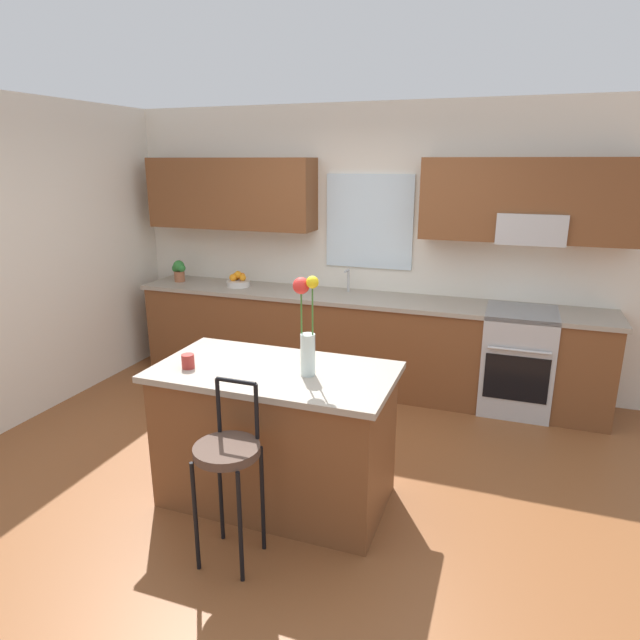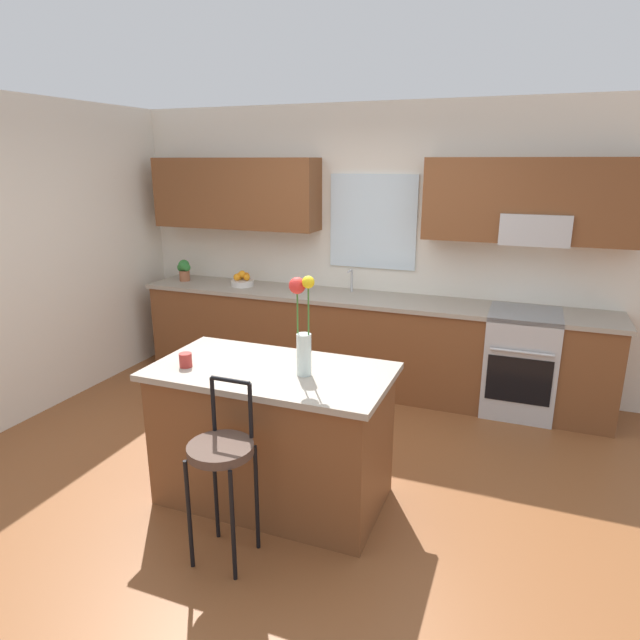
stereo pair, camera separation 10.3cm
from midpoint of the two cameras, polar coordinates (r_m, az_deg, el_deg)
The scene contains 12 objects.
ground_plane at distance 4.15m, azimuth -3.49°, elevation -15.45°, with size 14.00×14.00×0.00m, color brown.
wall_left at distance 5.38m, azimuth -28.45°, elevation 5.46°, with size 0.12×4.60×2.70m, color silver.
back_wall_assembly at distance 5.44m, azimuth 4.83°, elevation 9.16°, with size 5.60×0.50×2.70m.
counter_run at distance 5.41m, azimuth 3.48°, elevation -2.23°, with size 4.56×0.64×0.92m.
sink_faucet at distance 5.43m, azimuth 2.37°, elevation 4.37°, with size 0.02×0.13×0.23m.
oven_range at distance 5.20m, azimuth 19.22°, elevation -3.98°, with size 0.60×0.64×0.92m.
kitchen_island at distance 3.66m, azimuth -5.43°, elevation -11.76°, with size 1.51×0.81×0.92m.
bar_stool_near at distance 3.10m, azimuth -10.49°, elevation -13.89°, with size 0.36×0.36×1.04m.
flower_vase at distance 3.27m, azimuth -2.31°, elevation -0.78°, with size 0.16×0.10×0.62m.
mug_ceramic at distance 3.56m, azimuth -14.33°, elevation -4.17°, with size 0.08×0.08×0.09m, color #A52D28.
fruit_bowl_oranges at distance 5.76m, azimuth -8.98°, elevation 4.03°, with size 0.24×0.24×0.16m.
potted_plant_small at distance 6.11m, azimuth -14.88°, elevation 5.05°, with size 0.17×0.12×0.23m.
Camera 1 is at (1.37, -3.25, 2.18)m, focal length 30.88 mm.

